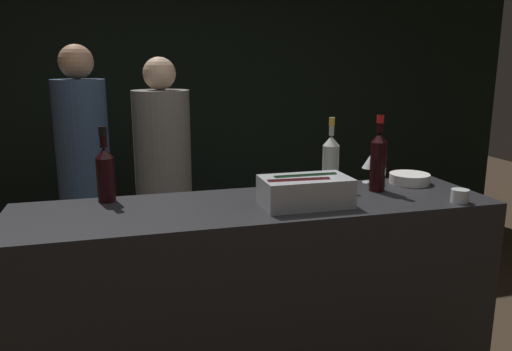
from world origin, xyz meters
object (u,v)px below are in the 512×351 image
object	(u,v)px
rose_wine_bottle	(331,160)
person_blond_tee	(84,171)
candle_votive	(460,196)
red_wine_bottle_tall	(378,159)
bowl_white	(410,178)
wine_glass	(371,162)
ice_bin_with_bottles	(305,190)
person_in_hoodie	(164,174)
red_wine_bottle_black_foil	(105,172)

from	to	relation	value
rose_wine_bottle	person_blond_tee	bearing A→B (deg)	139.38
candle_votive	red_wine_bottle_tall	xyz separation A→B (m)	(-0.25, 0.28, 0.12)
candle_votive	person_blond_tee	bearing A→B (deg)	138.56
bowl_white	rose_wine_bottle	distance (m)	0.44
bowl_white	rose_wine_bottle	bearing A→B (deg)	174.14
wine_glass	person_blond_tee	world-z (taller)	person_blond_tee
ice_bin_with_bottles	person_in_hoodie	bearing A→B (deg)	110.01
rose_wine_bottle	person_in_hoodie	world-z (taller)	person_in_hoodie
person_blond_tee	rose_wine_bottle	bearing A→B (deg)	-144.94
bowl_white	rose_wine_bottle	world-z (taller)	rose_wine_bottle
wine_glass	rose_wine_bottle	distance (m)	0.23
wine_glass	rose_wine_bottle	xyz separation A→B (m)	(-0.23, -0.02, 0.03)
ice_bin_with_bottles	bowl_white	bearing A→B (deg)	19.90
bowl_white	candle_votive	xyz separation A→B (m)	(0.02, -0.37, 0.00)
person_in_hoodie	red_wine_bottle_tall	bearing A→B (deg)	14.13
rose_wine_bottle	red_wine_bottle_black_foil	xyz separation A→B (m)	(-1.07, 0.01, -0.00)
wine_glass	candle_votive	size ratio (longest dim) A/B	1.99
ice_bin_with_bottles	red_wine_bottle_tall	size ratio (longest dim) A/B	1.04
wine_glass	rose_wine_bottle	bearing A→B (deg)	-175.81
wine_glass	red_wine_bottle_tall	world-z (taller)	red_wine_bottle_tall
rose_wine_bottle	bowl_white	bearing A→B (deg)	-5.86
rose_wine_bottle	red_wine_bottle_black_foil	bearing A→B (deg)	179.44
candle_votive	bowl_white	bearing A→B (deg)	92.65
rose_wine_bottle	red_wine_bottle_tall	bearing A→B (deg)	-36.03
ice_bin_with_bottles	red_wine_bottle_black_foil	bearing A→B (deg)	160.38
red_wine_bottle_tall	red_wine_bottle_black_foil	size ratio (longest dim) A/B	1.09
candle_votive	person_in_hoodie	size ratio (longest dim) A/B	0.04
rose_wine_bottle	red_wine_bottle_black_foil	world-z (taller)	rose_wine_bottle
wine_glass	red_wine_bottle_black_foil	bearing A→B (deg)	-179.71
red_wine_bottle_black_foil	ice_bin_with_bottles	bearing A→B (deg)	-19.62
bowl_white	person_in_hoodie	distance (m)	1.60
ice_bin_with_bottles	rose_wine_bottle	xyz separation A→B (m)	(0.24, 0.28, 0.07)
candle_votive	rose_wine_bottle	distance (m)	0.62
wine_glass	red_wine_bottle_tall	size ratio (longest dim) A/B	0.42
ice_bin_with_bottles	bowl_white	world-z (taller)	ice_bin_with_bottles
ice_bin_with_bottles	red_wine_bottle_black_foil	size ratio (longest dim) A/B	1.13
red_wine_bottle_tall	bowl_white	bearing A→B (deg)	21.24
ice_bin_with_bottles	red_wine_bottle_tall	bearing A→B (deg)	19.15
bowl_white	candle_votive	world-z (taller)	candle_votive
red_wine_bottle_tall	red_wine_bottle_black_foil	distance (m)	1.26
red_wine_bottle_tall	rose_wine_bottle	xyz separation A→B (m)	(-0.19, 0.13, -0.02)
person_blond_tee	candle_votive	bearing A→B (deg)	-145.75
rose_wine_bottle	person_blond_tee	size ratio (longest dim) A/B	0.19
ice_bin_with_bottles	red_wine_bottle_tall	world-z (taller)	red_wine_bottle_tall
red_wine_bottle_tall	rose_wine_bottle	distance (m)	0.23
red_wine_bottle_tall	rose_wine_bottle	size ratio (longest dim) A/B	1.06
wine_glass	red_wine_bottle_tall	distance (m)	0.16
bowl_white	wine_glass	xyz separation A→B (m)	(-0.19, 0.06, 0.08)
rose_wine_bottle	person_in_hoodie	size ratio (longest dim) A/B	0.20
ice_bin_with_bottles	person_in_hoodie	distance (m)	1.44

